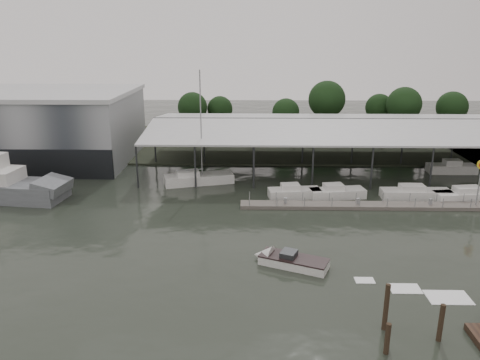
{
  "coord_description": "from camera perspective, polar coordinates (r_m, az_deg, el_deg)",
  "views": [
    {
      "loc": [
        2.01,
        -39.01,
        18.26
      ],
      "look_at": [
        0.9,
        11.89,
        2.5
      ],
      "focal_mm": 35.0,
      "sensor_mm": 36.0,
      "label": 1
    }
  ],
  "objects": [
    {
      "name": "storage_warehouse",
      "position": [
        76.31,
        -22.06,
        6.16
      ],
      "size": [
        24.5,
        20.5,
        10.5
      ],
      "color": "#8F9499",
      "rests_on": "ground"
    },
    {
      "name": "moored_cruiser_0",
      "position": [
        55.33,
        6.57,
        -1.52
      ],
      "size": [
        6.28,
        2.96,
        1.7
      ],
      "rotation": [
        0.0,
        0.0,
        0.13
      ],
      "color": "white",
      "rests_on": "ground"
    },
    {
      "name": "white_sailboat",
      "position": [
        60.35,
        -5.17,
        0.18
      ],
      "size": [
        9.15,
        4.89,
        14.53
      ],
      "rotation": [
        0.0,
        0.0,
        0.28
      ],
      "color": "white",
      "rests_on": "ground"
    },
    {
      "name": "moored_cruiser_3",
      "position": [
        60.21,
        26.28,
        -1.68
      ],
      "size": [
        8.82,
        3.31,
        1.7
      ],
      "rotation": [
        0.0,
        0.0,
        0.13
      ],
      "color": "white",
      "rests_on": "ground"
    },
    {
      "name": "land_strip_far",
      "position": [
        83.05,
        -0.17,
        4.57
      ],
      "size": [
        140.0,
        30.0,
        0.3
      ],
      "color": "#313629",
      "rests_on": "ground"
    },
    {
      "name": "horizon_tree_line",
      "position": [
        91.2,
        16.09,
        8.69
      ],
      "size": [
        71.53,
        9.66,
        10.32
      ],
      "color": "#2F2215",
      "rests_on": "ground"
    },
    {
      "name": "mooring_pilings",
      "position": [
        31.56,
        23.23,
        -17.47
      ],
      "size": [
        7.91,
        8.6,
        3.87
      ],
      "color": "#36281B",
      "rests_on": "ground"
    },
    {
      "name": "covered_boat_shed",
      "position": [
        69.73,
        13.74,
        6.69
      ],
      "size": [
        58.24,
        24.0,
        6.96
      ],
      "color": "silver",
      "rests_on": "ground"
    },
    {
      "name": "floating_dock",
      "position": [
        53.82,
        15.16,
        -3.03
      ],
      "size": [
        28.0,
        2.0,
        1.4
      ],
      "color": "#67625B",
      "rests_on": "ground"
    },
    {
      "name": "ground",
      "position": [
        43.12,
        -1.55,
        -7.86
      ],
      "size": [
        200.0,
        200.0,
        0.0
      ],
      "primitive_type": "plane",
      "color": "#262C24",
      "rests_on": "ground"
    },
    {
      "name": "moored_cruiser_2",
      "position": [
        58.4,
        20.57,
        -1.53
      ],
      "size": [
        8.02,
        2.28,
        1.7
      ],
      "rotation": [
        0.0,
        0.0,
        0.01
      ],
      "color": "white",
      "rests_on": "ground"
    },
    {
      "name": "speedboat_underway",
      "position": [
        39.57,
        5.82,
        -9.74
      ],
      "size": [
        16.44,
        8.22,
        2.0
      ],
      "rotation": [
        0.0,
        0.0,
        2.74
      ],
      "color": "white",
      "rests_on": "ground"
    },
    {
      "name": "moored_cruiser_1",
      "position": [
        56.12,
        11.72,
        -1.5
      ],
      "size": [
        6.67,
        3.22,
        1.7
      ],
      "rotation": [
        0.0,
        0.0,
        0.17
      ],
      "color": "white",
      "rests_on": "ground"
    }
  ]
}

